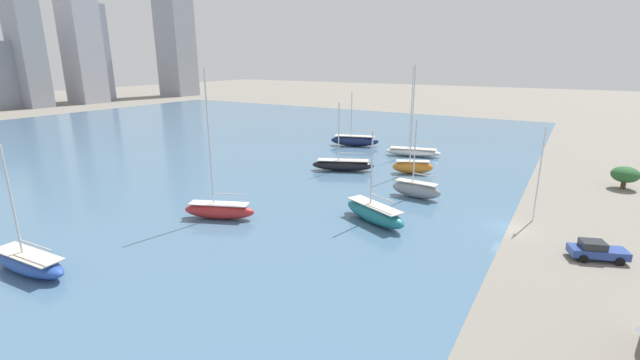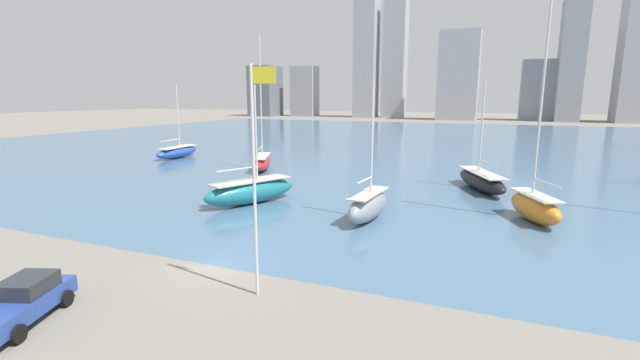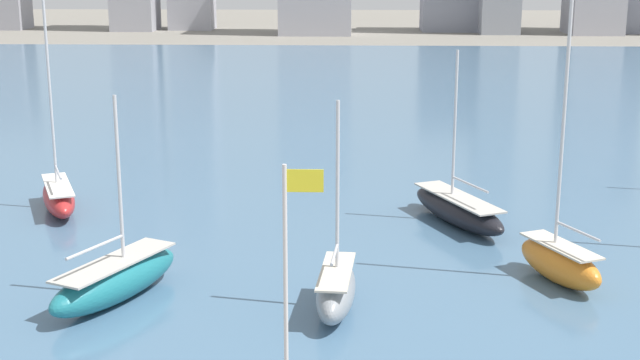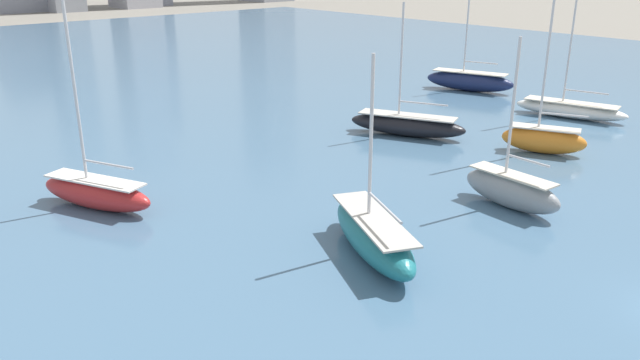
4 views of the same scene
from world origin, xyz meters
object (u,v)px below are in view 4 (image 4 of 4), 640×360
Objects in this scene: sailboat_orange at (544,138)px; sailboat_navy at (469,81)px; sailboat_red at (96,191)px; sailboat_teal at (373,235)px; sailboat_gray at (511,189)px; sailboat_white at (570,108)px; sailboat_black at (407,124)px.

sailboat_orange reaches higher than sailboat_navy.
sailboat_teal is (7.88, -15.42, 0.01)m from sailboat_red.
sailboat_red reaches higher than sailboat_navy.
sailboat_gray is 24.98m from sailboat_white.
sailboat_orange reaches higher than sailboat_white.
sailboat_orange is 12.32m from sailboat_gray.
sailboat_navy reaches higher than sailboat_black.
sailboat_navy is at bearing 64.04° from sailboat_white.
sailboat_navy is 0.69× the size of sailboat_white.
sailboat_navy reaches higher than sailboat_teal.
sailboat_white reaches higher than sailboat_navy.
sailboat_red is 1.63× the size of sailboat_teal.
sailboat_black is 22.69m from sailboat_teal.
sailboat_black is 0.97× the size of sailboat_navy.
sailboat_white is (16.10, -6.10, -0.09)m from sailboat_black.
sailboat_gray is (-26.55, -22.05, -0.00)m from sailboat_navy.
sailboat_gray is at bearing -141.10° from sailboat_black.
sailboat_orange is at bearing -174.45° from sailboat_white.
sailboat_teal is at bearing 179.00° from sailboat_white.
sailboat_gray is 0.63× the size of sailboat_white.
sailboat_red is at bearing 142.71° from sailboat_gray.
sailboat_white is (42.19, -7.99, -0.21)m from sailboat_red.
sailboat_gray is (-7.39, -14.60, 0.17)m from sailboat_black.
sailboat_black is 17.22m from sailboat_white.
sailboat_gray is 0.61× the size of sailboat_red.
sailboat_black is 0.66× the size of sailboat_orange.
sailboat_orange is 12.66m from sailboat_white.
sailboat_teal is (-10.83, 1.07, -0.05)m from sailboat_gray.
sailboat_red is at bearing 151.59° from sailboat_black.
sailboat_navy is 42.87m from sailboat_teal.
sailboat_red is 42.94m from sailboat_white.
sailboat_navy is 1.11× the size of sailboat_teal.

